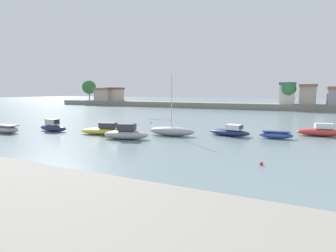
{
  "coord_description": "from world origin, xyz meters",
  "views": [
    {
      "loc": [
        19.32,
        -11.41,
        5.23
      ],
      "look_at": [
        5.68,
        16.95,
        1.16
      ],
      "focal_mm": 29.03,
      "sensor_mm": 36.0,
      "label": 1
    }
  ],
  "objects_px": {
    "moored_boat_0": "(6,129)",
    "moored_boat_4": "(172,131)",
    "moored_boat_5": "(230,132)",
    "moored_boat_3": "(126,134)",
    "moored_boat_2": "(103,130)",
    "moored_boat_7": "(321,131)",
    "mooring_buoy_2": "(261,163)",
    "moored_boat_1": "(53,127)",
    "moored_boat_6": "(276,135)",
    "mooring_buoy_3": "(151,122)"
  },
  "relations": [
    {
      "from": "moored_boat_0",
      "to": "moored_boat_4",
      "type": "relative_size",
      "value": 0.56
    },
    {
      "from": "moored_boat_5",
      "to": "moored_boat_3",
      "type": "bearing_deg",
      "value": -134.16
    },
    {
      "from": "moored_boat_0",
      "to": "moored_boat_3",
      "type": "bearing_deg",
      "value": 7.89
    },
    {
      "from": "moored_boat_2",
      "to": "moored_boat_5",
      "type": "relative_size",
      "value": 1.11
    },
    {
      "from": "moored_boat_4",
      "to": "moored_boat_7",
      "type": "bearing_deg",
      "value": 19.35
    },
    {
      "from": "mooring_buoy_2",
      "to": "moored_boat_3",
      "type": "bearing_deg",
      "value": 162.46
    },
    {
      "from": "moored_boat_3",
      "to": "moored_boat_4",
      "type": "bearing_deg",
      "value": 35.47
    },
    {
      "from": "moored_boat_2",
      "to": "moored_boat_3",
      "type": "distance_m",
      "value": 4.59
    },
    {
      "from": "moored_boat_1",
      "to": "moored_boat_3",
      "type": "bearing_deg",
      "value": -3.05
    },
    {
      "from": "moored_boat_4",
      "to": "moored_boat_3",
      "type": "bearing_deg",
      "value": -135.11
    },
    {
      "from": "moored_boat_1",
      "to": "mooring_buoy_2",
      "type": "relative_size",
      "value": 17.09
    },
    {
      "from": "moored_boat_6",
      "to": "mooring_buoy_3",
      "type": "distance_m",
      "value": 20.77
    },
    {
      "from": "moored_boat_3",
      "to": "moored_boat_6",
      "type": "relative_size",
      "value": 1.46
    },
    {
      "from": "moored_boat_3",
      "to": "moored_boat_7",
      "type": "height_order",
      "value": "moored_boat_3"
    },
    {
      "from": "moored_boat_1",
      "to": "moored_boat_6",
      "type": "relative_size",
      "value": 1.21
    },
    {
      "from": "moored_boat_0",
      "to": "moored_boat_7",
      "type": "xyz_separation_m",
      "value": [
        35.38,
        14.44,
        0.05
      ]
    },
    {
      "from": "moored_boat_1",
      "to": "moored_boat_4",
      "type": "bearing_deg",
      "value": 13.2
    },
    {
      "from": "mooring_buoy_2",
      "to": "mooring_buoy_3",
      "type": "xyz_separation_m",
      "value": [
        -19.58,
        18.84,
        0.03
      ]
    },
    {
      "from": "moored_boat_4",
      "to": "moored_boat_2",
      "type": "bearing_deg",
      "value": -166.16
    },
    {
      "from": "mooring_buoy_2",
      "to": "moored_boat_4",
      "type": "bearing_deg",
      "value": 141.51
    },
    {
      "from": "moored_boat_4",
      "to": "mooring_buoy_2",
      "type": "relative_size",
      "value": 27.59
    },
    {
      "from": "moored_boat_3",
      "to": "moored_boat_6",
      "type": "bearing_deg",
      "value": 12.13
    },
    {
      "from": "moored_boat_2",
      "to": "moored_boat_6",
      "type": "distance_m",
      "value": 20.02
    },
    {
      "from": "moored_boat_7",
      "to": "mooring_buoy_2",
      "type": "distance_m",
      "value": 16.87
    },
    {
      "from": "mooring_buoy_2",
      "to": "moored_boat_6",
      "type": "bearing_deg",
      "value": 89.6
    },
    {
      "from": "moored_boat_0",
      "to": "moored_boat_1",
      "type": "relative_size",
      "value": 0.9
    },
    {
      "from": "moored_boat_1",
      "to": "moored_boat_6",
      "type": "xyz_separation_m",
      "value": [
        26.66,
        6.86,
        -0.19
      ]
    },
    {
      "from": "moored_boat_4",
      "to": "moored_boat_7",
      "type": "xyz_separation_m",
      "value": [
        15.81,
        7.34,
        -0.02
      ]
    },
    {
      "from": "moored_boat_1",
      "to": "moored_boat_2",
      "type": "relative_size",
      "value": 0.77
    },
    {
      "from": "moored_boat_4",
      "to": "mooring_buoy_3",
      "type": "bearing_deg",
      "value": 124.66
    },
    {
      "from": "moored_boat_0",
      "to": "mooring_buoy_2",
      "type": "xyz_separation_m",
      "value": [
        30.72,
        -1.77,
        -0.36
      ]
    },
    {
      "from": "moored_boat_6",
      "to": "mooring_buoy_3",
      "type": "relative_size",
      "value": 11.18
    },
    {
      "from": "moored_boat_1",
      "to": "mooring_buoy_3",
      "type": "xyz_separation_m",
      "value": [
        7.0,
        13.52,
        -0.42
      ]
    },
    {
      "from": "moored_boat_5",
      "to": "moored_boat_6",
      "type": "xyz_separation_m",
      "value": [
        5.03,
        0.32,
        -0.1
      ]
    },
    {
      "from": "moored_boat_6",
      "to": "moored_boat_5",
      "type": "bearing_deg",
      "value": 175.52
    },
    {
      "from": "moored_boat_0",
      "to": "mooring_buoy_3",
      "type": "height_order",
      "value": "moored_boat_0"
    },
    {
      "from": "moored_boat_4",
      "to": "moored_boat_6",
      "type": "height_order",
      "value": "moored_boat_4"
    },
    {
      "from": "moored_boat_5",
      "to": "moored_boat_7",
      "type": "height_order",
      "value": "moored_boat_7"
    },
    {
      "from": "moored_boat_5",
      "to": "mooring_buoy_3",
      "type": "height_order",
      "value": "moored_boat_5"
    },
    {
      "from": "moored_boat_0",
      "to": "moored_boat_6",
      "type": "bearing_deg",
      "value": 16.45
    },
    {
      "from": "moored_boat_5",
      "to": "moored_boat_6",
      "type": "height_order",
      "value": "moored_boat_5"
    },
    {
      "from": "moored_boat_4",
      "to": "moored_boat_7",
      "type": "height_order",
      "value": "moored_boat_4"
    },
    {
      "from": "moored_boat_3",
      "to": "mooring_buoy_3",
      "type": "distance_m",
      "value": 15.04
    },
    {
      "from": "moored_boat_0",
      "to": "moored_boat_2",
      "type": "height_order",
      "value": "moored_boat_2"
    },
    {
      "from": "moored_boat_1",
      "to": "mooring_buoy_3",
      "type": "height_order",
      "value": "moored_boat_1"
    },
    {
      "from": "mooring_buoy_3",
      "to": "moored_boat_7",
      "type": "bearing_deg",
      "value": -6.2
    },
    {
      "from": "moored_boat_7",
      "to": "moored_boat_1",
      "type": "bearing_deg",
      "value": -169.58
    },
    {
      "from": "moored_boat_2",
      "to": "mooring_buoy_3",
      "type": "relative_size",
      "value": 17.47
    },
    {
      "from": "moored_boat_0",
      "to": "moored_boat_6",
      "type": "relative_size",
      "value": 1.09
    },
    {
      "from": "moored_boat_1",
      "to": "mooring_buoy_3",
      "type": "distance_m",
      "value": 15.23
    }
  ]
}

